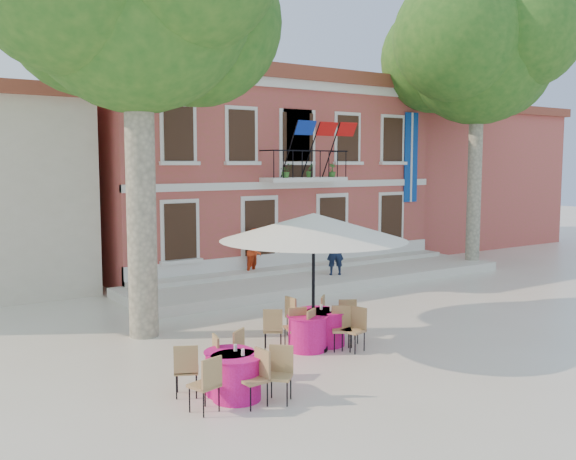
% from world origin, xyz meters
% --- Properties ---
extents(ground, '(90.00, 90.00, 0.00)m').
position_xyz_m(ground, '(0.00, 0.00, 0.00)').
color(ground, beige).
rests_on(ground, ground).
extents(main_building, '(13.50, 9.59, 7.50)m').
position_xyz_m(main_building, '(2.00, 9.99, 3.78)').
color(main_building, '#B94348').
rests_on(main_building, ground).
extents(neighbor_east, '(9.40, 9.40, 6.40)m').
position_xyz_m(neighbor_east, '(14.00, 11.00, 3.22)').
color(neighbor_east, '#B94348').
rests_on(neighbor_east, ground).
extents(terrace, '(14.00, 3.40, 0.30)m').
position_xyz_m(terrace, '(2.00, 4.40, 0.15)').
color(terrace, silver).
rests_on(terrace, ground).
extents(plane_tree_east, '(5.74, 5.74, 11.28)m').
position_xyz_m(plane_tree_east, '(8.76, 3.66, 8.36)').
color(plane_tree_east, '#A59E84').
rests_on(plane_tree_east, ground).
extents(patio_umbrella, '(4.05, 4.05, 3.01)m').
position_xyz_m(patio_umbrella, '(-3.09, -1.86, 2.71)').
color(patio_umbrella, black).
rests_on(patio_umbrella, ground).
extents(pedestrian_navy, '(0.71, 0.61, 1.63)m').
position_xyz_m(pedestrian_navy, '(2.16, 3.99, 1.12)').
color(pedestrian_navy, '#0F1A35').
rests_on(pedestrian_navy, terrace).
extents(pedestrian_orange, '(0.94, 0.85, 1.58)m').
position_xyz_m(pedestrian_orange, '(-0.01, 5.59, 1.09)').
color(pedestrian_orange, red).
rests_on(pedestrian_orange, terrace).
extents(cafe_table_0, '(1.87, 1.67, 0.95)m').
position_xyz_m(cafe_table_0, '(-5.90, -3.15, 0.43)').
color(cafe_table_0, '#DB1496').
rests_on(cafe_table_0, ground).
extents(cafe_table_1, '(1.82, 1.80, 0.95)m').
position_xyz_m(cafe_table_1, '(-2.60, -1.69, 0.43)').
color(cafe_table_1, '#DB1496').
rests_on(cafe_table_1, ground).
extents(cafe_table_2, '(1.81, 1.81, 0.95)m').
position_xyz_m(cafe_table_2, '(-5.93, -3.47, 0.43)').
color(cafe_table_2, '#DB1496').
rests_on(cafe_table_2, ground).
extents(cafe_table_3, '(1.82, 1.44, 0.95)m').
position_xyz_m(cafe_table_3, '(-3.19, -1.79, 0.42)').
color(cafe_table_3, '#DB1496').
rests_on(cafe_table_3, ground).
extents(cafe_table_4, '(1.87, 1.63, 0.95)m').
position_xyz_m(cafe_table_4, '(-2.69, -1.44, 0.43)').
color(cafe_table_4, '#DB1496').
rests_on(cafe_table_4, ground).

